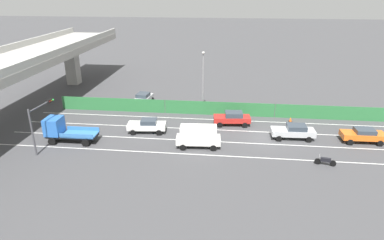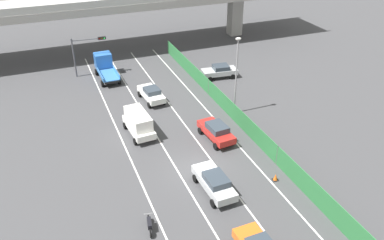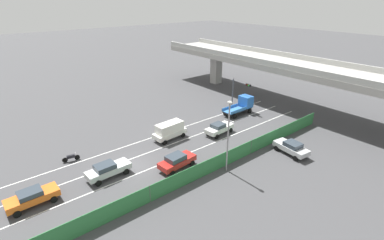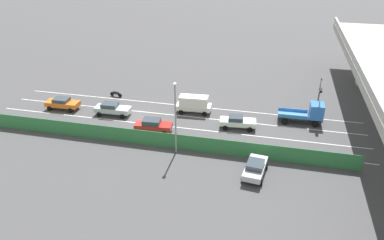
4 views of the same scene
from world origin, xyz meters
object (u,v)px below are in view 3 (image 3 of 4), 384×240
(car_hatchback_white, at_px, (219,128))
(street_lamp, at_px, (228,131))
(car_taxi_orange, at_px, (32,197))
(car_van_white, at_px, (170,130))
(traffic_cone, at_px, (126,201))
(car_sedan_silver, at_px, (108,169))
(car_sedan_red, at_px, (177,161))
(flatbed_truck_blue, at_px, (242,105))
(parked_wagon_silver, at_px, (291,147))
(motorcycle, at_px, (71,157))
(traffic_light, at_px, (239,88))

(car_hatchback_white, xyz_separation_m, street_lamp, (7.17, -5.81, 3.98))
(car_taxi_orange, xyz_separation_m, car_van_white, (-3.07, 17.54, 0.41))
(street_lamp, distance_m, traffic_cone, 12.24)
(car_sedan_silver, height_order, car_sedan_red, car_sedan_red)
(flatbed_truck_blue, bearing_deg, car_taxi_orange, -84.08)
(flatbed_truck_blue, height_order, parked_wagon_silver, flatbed_truck_blue)
(motorcycle, xyz_separation_m, street_lamp, (12.85, 12.66, 4.40))
(car_sedan_red, xyz_separation_m, traffic_cone, (1.91, -7.24, -0.64))
(car_van_white, bearing_deg, traffic_cone, -52.35)
(car_sedan_silver, relative_size, car_sedan_red, 1.05)
(motorcycle, bearing_deg, traffic_light, 89.05)
(parked_wagon_silver, bearing_deg, motorcycle, -125.49)
(motorcycle, xyz_separation_m, parked_wagon_silver, (15.26, 21.40, 0.42))
(car_hatchback_white, distance_m, flatbed_truck_blue, 9.20)
(street_lamp, bearing_deg, traffic_light, 128.78)
(car_van_white, height_order, car_sedan_red, car_van_white)
(traffic_cone, bearing_deg, car_sedan_silver, 174.03)
(car_taxi_orange, distance_m, street_lamp, 19.73)
(car_taxi_orange, height_order, street_lamp, street_lamp)
(car_hatchback_white, distance_m, car_sedan_red, 10.29)
(motorcycle, distance_m, street_lamp, 18.56)
(car_sedan_silver, xyz_separation_m, car_van_white, (-3.18, 10.24, 0.39))
(car_hatchback_white, xyz_separation_m, flatbed_truck_blue, (-3.37, 8.54, 0.49))
(parked_wagon_silver, xyz_separation_m, traffic_light, (-14.79, 6.67, 2.66))
(parked_wagon_silver, xyz_separation_m, traffic_cone, (-4.35, -19.92, -0.61))
(flatbed_truck_blue, distance_m, traffic_light, 3.04)
(car_sedan_red, bearing_deg, car_van_white, 151.11)
(traffic_light, bearing_deg, car_sedan_silver, -78.50)
(car_taxi_orange, xyz_separation_m, car_sedan_red, (3.34, 14.00, 0.03))
(car_taxi_orange, relative_size, car_sedan_red, 1.00)
(car_van_white, height_order, car_hatchback_white, car_van_white)
(car_hatchback_white, xyz_separation_m, traffic_cone, (5.23, -16.99, -0.60))
(flatbed_truck_blue, relative_size, traffic_light, 1.12)
(traffic_light, distance_m, street_lamp, 19.82)
(traffic_light, bearing_deg, street_lamp, -51.22)
(car_taxi_orange, relative_size, motorcycle, 2.35)
(car_sedan_silver, bearing_deg, traffic_light, 101.50)
(motorcycle, bearing_deg, car_taxi_orange, -43.04)
(car_van_white, xyz_separation_m, car_hatchback_white, (3.09, 6.20, -0.42))
(car_taxi_orange, height_order, flatbed_truck_blue, flatbed_truck_blue)
(car_hatchback_white, height_order, street_lamp, street_lamp)
(car_taxi_orange, bearing_deg, flatbed_truck_blue, 95.92)
(car_sedan_red, height_order, street_lamp, street_lamp)
(car_hatchback_white, distance_m, street_lamp, 10.05)
(motorcycle, relative_size, street_lamp, 0.24)
(car_sedan_silver, bearing_deg, car_hatchback_white, 90.31)
(car_van_white, height_order, flatbed_truck_blue, flatbed_truck_blue)
(motorcycle, bearing_deg, flatbed_truck_blue, 85.13)
(car_sedan_silver, xyz_separation_m, street_lamp, (7.08, 10.64, 3.96))
(car_hatchback_white, bearing_deg, flatbed_truck_blue, 111.54)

